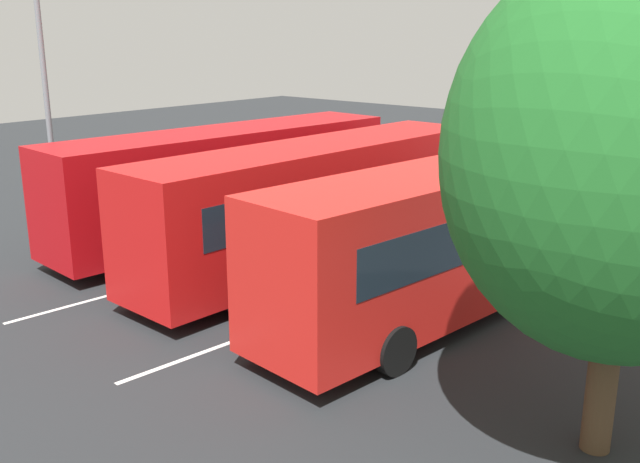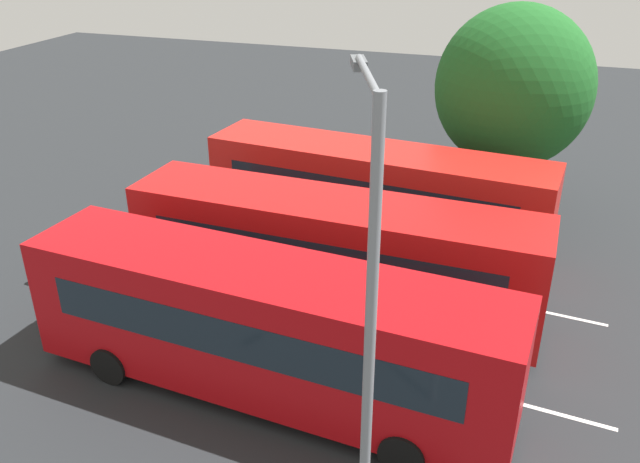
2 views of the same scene
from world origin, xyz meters
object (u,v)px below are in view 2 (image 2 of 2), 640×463
(street_lamp, at_px, (368,336))
(bus_center_left, at_px, (331,252))
(pedestrian, at_px, (56,250))
(bus_far_left, at_px, (375,193))
(depot_tree, at_px, (513,88))
(bus_center_right, at_px, (264,327))

(street_lamp, bearing_deg, bus_center_left, -0.28)
(pedestrian, bearing_deg, bus_far_left, 11.42)
(bus_far_left, distance_m, bus_center_left, 4.32)
(pedestrian, xyz_separation_m, depot_tree, (-11.92, -9.98, 3.42))
(bus_far_left, relative_size, pedestrian, 6.38)
(bus_center_left, bearing_deg, pedestrian, 10.14)
(bus_far_left, relative_size, bus_center_right, 1.00)
(bus_center_left, bearing_deg, depot_tree, -111.42)
(pedestrian, height_order, depot_tree, depot_tree)
(street_lamp, bearing_deg, bus_far_left, -8.13)
(street_lamp, xyz_separation_m, depot_tree, (-0.86, -16.26, -0.27))
(bus_center_left, xyz_separation_m, bus_center_right, (0.33, 3.82, 0.00))
(bus_center_left, xyz_separation_m, depot_tree, (-3.78, -8.80, 2.67))
(bus_far_left, bearing_deg, bus_center_left, 94.26)
(depot_tree, bearing_deg, bus_center_left, 66.73)
(bus_far_left, height_order, street_lamp, street_lamp)
(bus_center_left, distance_m, pedestrian, 8.26)
(pedestrian, bearing_deg, depot_tree, 17.54)
(pedestrian, relative_size, depot_tree, 0.24)
(bus_far_left, height_order, bus_center_right, same)
(depot_tree, bearing_deg, bus_far_left, 50.42)
(bus_far_left, relative_size, bus_center_left, 1.01)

